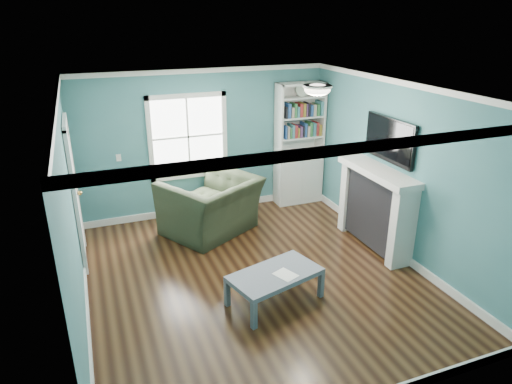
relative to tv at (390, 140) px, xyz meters
name	(u,v)px	position (x,y,z in m)	size (l,w,h in m)	color
floor	(255,277)	(-2.20, -0.20, -1.72)	(5.00, 5.00, 0.00)	black
room_walls	(255,170)	(-2.20, -0.20, -0.14)	(5.00, 5.00, 5.00)	#387279
trim	(255,195)	(-2.20, -0.20, -0.49)	(4.50, 5.00, 2.60)	white
window	(188,137)	(-2.50, 2.29, -0.27)	(1.40, 0.06, 1.50)	white
bookshelf	(299,156)	(-0.43, 2.10, -0.80)	(0.90, 0.35, 2.31)	silver
fireplace	(376,209)	(-0.12, 0.00, -1.09)	(0.44, 1.58, 1.30)	black
tv	(390,140)	(0.00, 0.00, 0.00)	(0.06, 1.10, 0.65)	black
door	(75,193)	(-4.42, 1.20, -0.65)	(0.12, 0.98, 2.17)	silver
ceiling_fixture	(317,89)	(-1.30, -0.10, 0.82)	(0.38, 0.38, 0.15)	white
light_switch	(119,158)	(-3.70, 2.28, -0.52)	(0.08, 0.01, 0.12)	white
recliner	(211,197)	(-2.38, 1.40, -1.10)	(1.43, 0.93, 1.25)	black
coffee_table	(275,276)	(-2.17, -0.83, -1.36)	(1.27, 0.91, 0.42)	#535A64
paper_sheet	(286,275)	(-2.07, -0.92, -1.31)	(0.22, 0.28, 0.00)	white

